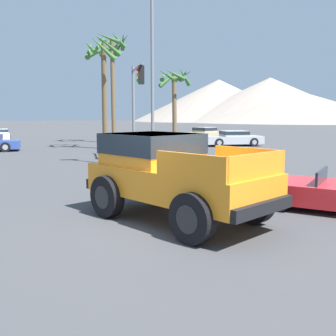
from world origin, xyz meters
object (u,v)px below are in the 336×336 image
object	(u,v)px
parked_car_silver	(233,138)
palm_tree_leaning	(112,61)
traffic_light_main	(136,93)
palm_tree_tall	(175,86)
street_lamp_post	(152,52)
orange_pickup_truck	(169,171)
palm_tree_short	(103,66)
parked_car_tan	(205,133)

from	to	relation	value
parked_car_silver	palm_tree_leaning	xyz separation A→B (m)	(-8.81, 5.48, 6.34)
traffic_light_main	palm_tree_tall	size ratio (longest dim) A/B	0.83
street_lamp_post	palm_tree_tall	size ratio (longest dim) A/B	1.41
orange_pickup_truck	palm_tree_short	xyz separation A→B (m)	(-0.11, 19.45, 4.68)
parked_car_tan	palm_tree_tall	xyz separation A→B (m)	(-4.20, -4.60, 4.07)
parked_car_tan	orange_pickup_truck	bearing A→B (deg)	-50.98
parked_car_tan	street_lamp_post	size ratio (longest dim) A/B	0.53
street_lamp_post	palm_tree_short	size ratio (longest dim) A/B	1.13
traffic_light_main	palm_tree_short	distance (m)	7.56
palm_tree_short	street_lamp_post	bearing A→B (deg)	-82.59
palm_tree_tall	orange_pickup_truck	bearing A→B (deg)	-104.40
palm_tree_short	palm_tree_tall	bearing A→B (deg)	27.77
traffic_light_main	palm_tree_tall	bearing A→B (deg)	155.45
parked_car_silver	palm_tree_leaning	size ratio (longest dim) A/B	0.49
palm_tree_leaning	orange_pickup_truck	bearing A→B (deg)	-92.32
parked_car_silver	street_lamp_post	bearing A→B (deg)	144.52
traffic_light_main	palm_tree_leaning	bearing A→B (deg)	-179.60
orange_pickup_truck	street_lamp_post	world-z (taller)	street_lamp_post
parked_car_silver	palm_tree_leaning	distance (m)	12.16
orange_pickup_truck	parked_car_silver	xyz separation A→B (m)	(9.84, 19.88, -0.52)
traffic_light_main	palm_tree_tall	world-z (taller)	palm_tree_tall
parked_car_tan	street_lamp_post	bearing A→B (deg)	-56.03
parked_car_tan	palm_tree_tall	bearing A→B (deg)	-73.19
orange_pickup_truck	street_lamp_post	bearing A→B (deg)	50.66
orange_pickup_truck	palm_tree_leaning	xyz separation A→B (m)	(1.03, 25.37, 5.81)
traffic_light_main	street_lamp_post	xyz separation A→B (m)	(0.17, -3.63, 1.58)
orange_pickup_truck	palm_tree_leaning	distance (m)	26.05
parked_car_tan	palm_tree_leaning	size ratio (longest dim) A/B	0.50
palm_tree_tall	palm_tree_short	size ratio (longest dim) A/B	0.80
parked_car_tan	palm_tree_short	size ratio (longest dim) A/B	0.60
orange_pickup_truck	traffic_light_main	distance (m)	12.62
palm_tree_short	parked_car_silver	bearing A→B (deg)	2.49
parked_car_tan	parked_car_silver	bearing A→B (deg)	-31.98
parked_car_tan	parked_car_silver	xyz separation A→B (m)	(-0.15, -7.28, -0.02)
street_lamp_post	parked_car_tan	bearing A→B (deg)	64.75
traffic_light_main	street_lamp_post	distance (m)	3.97
orange_pickup_truck	parked_car_tan	distance (m)	28.94
parked_car_tan	parked_car_silver	distance (m)	7.28
street_lamp_post	palm_tree_leaning	world-z (taller)	palm_tree_leaning
traffic_light_main	street_lamp_post	bearing A→B (deg)	2.64
palm_tree_tall	palm_tree_short	bearing A→B (deg)	-152.23
palm_tree_tall	parked_car_tan	bearing A→B (deg)	47.59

